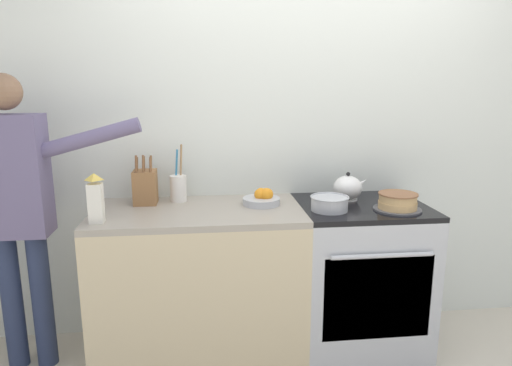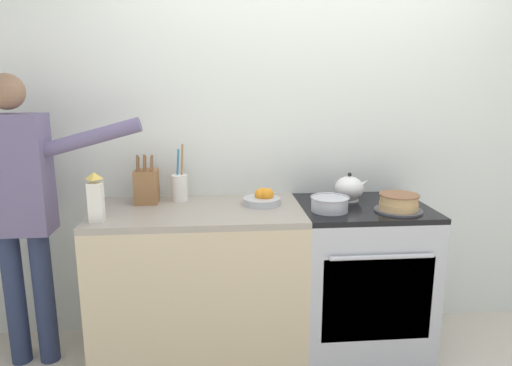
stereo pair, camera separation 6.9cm
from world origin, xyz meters
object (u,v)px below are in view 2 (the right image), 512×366
layer_cake (399,203)px  person_baker (20,198)px  utensil_crock (180,187)px  stove_range (360,277)px  tea_kettle (349,189)px  knife_block (147,186)px  mixing_bowl (330,204)px  fruit_bowl (263,198)px  milk_carton (96,198)px

layer_cake → person_baker: (-2.06, 0.14, 0.04)m
utensil_crock → person_baker: (-0.84, -0.20, 0.00)m
stove_range → layer_cake: bearing=-42.8°
tea_kettle → knife_block: 1.21m
layer_cake → tea_kettle: (-0.20, 0.26, 0.03)m
mixing_bowl → knife_block: 1.07m
stove_range → tea_kettle: tea_kettle is taller
utensil_crock → mixing_bowl: bearing=-19.9°
stove_range → mixing_bowl: (-0.23, -0.10, 0.49)m
stove_range → knife_block: bearing=172.6°
stove_range → knife_block: (-1.26, 0.16, 0.55)m
utensil_crock → fruit_bowl: utensil_crock is taller
layer_cake → mixing_bowl: bearing=174.6°
utensil_crock → milk_carton: size_ratio=1.34×
knife_block → utensil_crock: size_ratio=0.85×
utensil_crock → person_baker: bearing=-166.7°
person_baker → utensil_crock: bearing=15.9°
mixing_bowl → utensil_crock: size_ratio=0.62×
fruit_bowl → milk_carton: milk_carton is taller
milk_carton → person_baker: person_baker is taller
stove_range → fruit_bowl: fruit_bowl is taller
stove_range → tea_kettle: size_ratio=4.23×
stove_range → milk_carton: bearing=-172.5°
stove_range → mixing_bowl: size_ratio=4.17×
stove_range → fruit_bowl: (-0.58, 0.07, 0.49)m
tea_kettle → knife_block: (-1.21, 0.05, 0.03)m
stove_range → layer_cake: layer_cake is taller
tea_kettle → fruit_bowl: (-0.53, -0.05, -0.04)m
tea_kettle → mixing_bowl: tea_kettle is taller
milk_carton → person_baker: 0.49m
stove_range → utensil_crock: size_ratio=2.60×
knife_block → milk_carton: size_ratio=1.15×
tea_kettle → fruit_bowl: 0.53m
tea_kettle → fruit_bowl: bearing=-174.3°
knife_block → fruit_bowl: bearing=-8.2°
stove_range → milk_carton: 1.58m
layer_cake → knife_block: bearing=167.9°
mixing_bowl → fruit_bowl: 0.39m
mixing_bowl → milk_carton: (-1.23, -0.09, 0.08)m
layer_cake → milk_carton: milk_carton is taller
mixing_bowl → person_baker: size_ratio=0.13×
utensil_crock → milk_carton: utensil_crock is taller
knife_block → person_baker: (-0.65, -0.16, -0.02)m
layer_cake → person_baker: size_ratio=0.16×
stove_range → layer_cake: 0.54m
milk_carton → mixing_bowl: bearing=4.0°
mixing_bowl → knife_block: (-1.03, 0.27, 0.06)m
tea_kettle → mixing_bowl: size_ratio=0.99×
utensil_crock → fruit_bowl: 0.51m
stove_range → knife_block: knife_block is taller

